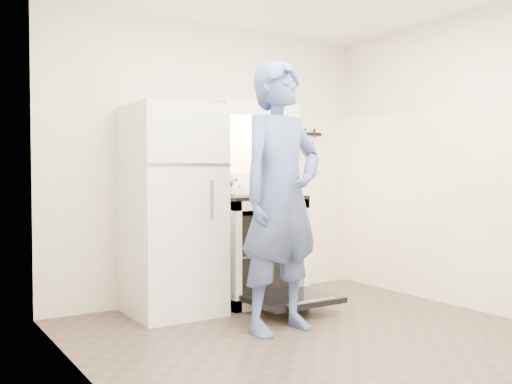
# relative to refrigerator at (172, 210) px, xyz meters

# --- Properties ---
(floor) EXTENTS (3.60, 3.60, 0.00)m
(floor) POSITION_rel_refrigerator_xyz_m (0.58, -1.45, -0.85)
(floor) COLOR #4E3F36
(floor) RESTS_ON ground
(back_wall) EXTENTS (3.20, 0.02, 2.50)m
(back_wall) POSITION_rel_refrigerator_xyz_m (0.58, 0.35, 0.40)
(back_wall) COLOR white
(back_wall) RESTS_ON ground
(refrigerator) EXTENTS (0.70, 0.70, 1.70)m
(refrigerator) POSITION_rel_refrigerator_xyz_m (0.00, 0.00, 0.00)
(refrigerator) COLOR white
(refrigerator) RESTS_ON floor
(stove_body) EXTENTS (0.76, 0.65, 0.92)m
(stove_body) POSITION_rel_refrigerator_xyz_m (0.81, 0.02, -0.39)
(stove_body) COLOR white
(stove_body) RESTS_ON floor
(cooktop) EXTENTS (0.76, 0.65, 0.03)m
(cooktop) POSITION_rel_refrigerator_xyz_m (0.81, 0.02, 0.09)
(cooktop) COLOR black
(cooktop) RESTS_ON stove_body
(backsplash) EXTENTS (0.76, 0.07, 0.20)m
(backsplash) POSITION_rel_refrigerator_xyz_m (0.81, 0.31, 0.20)
(backsplash) COLOR white
(backsplash) RESTS_ON cooktop
(oven_door) EXTENTS (0.70, 0.54, 0.04)m
(oven_door) POSITION_rel_refrigerator_xyz_m (0.81, -0.57, -0.72)
(oven_door) COLOR black
(oven_door) RESTS_ON floor
(oven_rack) EXTENTS (0.60, 0.52, 0.01)m
(oven_rack) POSITION_rel_refrigerator_xyz_m (0.81, 0.02, -0.41)
(oven_rack) COLOR slate
(oven_rack) RESTS_ON stove_body
(range_hood) EXTENTS (0.76, 0.50, 0.12)m
(range_hood) POSITION_rel_refrigerator_xyz_m (0.81, 0.10, 0.86)
(range_hood) COLOR white
(range_hood) RESTS_ON back_wall
(knife_strip) EXTENTS (0.40, 0.02, 0.03)m
(knife_strip) POSITION_rel_refrigerator_xyz_m (1.63, 0.33, 0.70)
(knife_strip) COLOR black
(knife_strip) RESTS_ON back_wall
(pizza_stone) EXTENTS (0.33, 0.33, 0.02)m
(pizza_stone) POSITION_rel_refrigerator_xyz_m (0.79, -0.02, -0.40)
(pizza_stone) COLOR #957253
(pizza_stone) RESTS_ON oven_rack
(tea_kettle) EXTENTS (0.25, 0.20, 0.30)m
(tea_kettle) POSITION_rel_refrigerator_xyz_m (0.57, 0.16, 0.25)
(tea_kettle) COLOR #B4B4B8
(tea_kettle) RESTS_ON cooktop
(utensil_jar) EXTENTS (0.10, 0.10, 0.13)m
(utensil_jar) POSITION_rel_refrigerator_xyz_m (1.07, -0.24, 0.20)
(utensil_jar) COLOR silver
(utensil_jar) RESTS_ON cooktop
(person) EXTENTS (0.77, 0.56, 1.96)m
(person) POSITION_rel_refrigerator_xyz_m (0.45, -0.92, 0.13)
(person) COLOR navy
(person) RESTS_ON floor
(dutch_oven) EXTENTS (0.36, 0.29, 0.23)m
(dutch_oven) POSITION_rel_refrigerator_xyz_m (0.64, -0.62, 0.18)
(dutch_oven) COLOR red
(dutch_oven) RESTS_ON person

